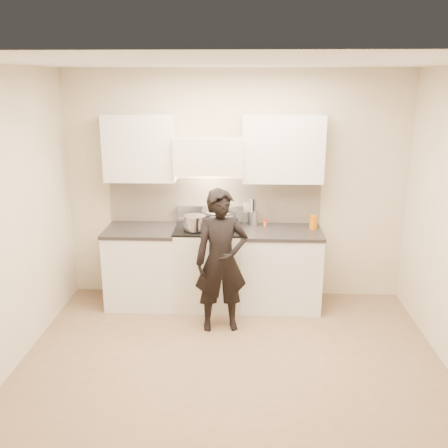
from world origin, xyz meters
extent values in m
plane|color=#876C50|center=(0.00, 0.00, 0.00)|extent=(4.00, 4.00, 0.00)
cube|color=beige|center=(0.00, 1.75, 1.35)|extent=(4.00, 0.04, 2.70)
cube|color=beige|center=(0.00, -1.75, 1.35)|extent=(4.00, 0.04, 2.70)
cube|color=white|center=(0.00, 0.00, 2.69)|extent=(4.00, 3.50, 0.02)
cube|color=beige|center=(-0.25, 1.74, 1.19)|extent=(2.50, 0.02, 0.53)
cube|color=#B5B7C5|center=(-0.30, 1.70, 1.03)|extent=(0.76, 0.08, 0.20)
cube|color=beige|center=(-0.30, 1.55, 1.75)|extent=(0.76, 0.40, 0.40)
cylinder|color=#A1A2AF|center=(-0.30, 1.37, 1.57)|extent=(0.66, 0.02, 0.02)
cube|color=silver|center=(0.53, 1.58, 1.83)|extent=(0.90, 0.33, 0.75)
cube|color=silver|center=(-1.08, 1.58, 1.83)|extent=(0.80, 0.33, 0.75)
cube|color=beige|center=(0.13, 1.73, 1.10)|extent=(0.08, 0.01, 0.12)
cube|color=beige|center=(-0.30, 1.43, 0.46)|extent=(0.76, 0.65, 0.92)
cube|color=black|center=(-0.30, 1.43, 0.93)|extent=(0.76, 0.65, 0.02)
cube|color=silver|center=(-0.14, 1.54, 0.95)|extent=(0.36, 0.34, 0.01)
cylinder|color=#A1A2AF|center=(-0.30, 1.13, 0.78)|extent=(0.62, 0.02, 0.02)
cylinder|color=black|center=(-0.48, 1.28, 0.95)|extent=(0.18, 0.18, 0.01)
cylinder|color=black|center=(-0.12, 1.28, 0.95)|extent=(0.18, 0.18, 0.01)
cylinder|color=black|center=(-0.48, 1.57, 0.95)|extent=(0.18, 0.18, 0.01)
cylinder|color=black|center=(-0.12, 1.57, 0.95)|extent=(0.18, 0.18, 0.01)
cube|color=silver|center=(0.53, 1.43, 0.44)|extent=(0.90, 0.65, 0.88)
cube|color=black|center=(0.53, 1.43, 0.90)|extent=(0.92, 0.67, 0.04)
cube|color=silver|center=(-1.08, 1.43, 0.44)|extent=(0.80, 0.65, 0.88)
cube|color=black|center=(-1.08, 1.43, 0.90)|extent=(0.82, 0.67, 0.04)
ellipsoid|color=#A1A2AF|center=(-0.18, 1.52, 1.07)|extent=(0.39, 0.39, 0.22)
torus|color=#A1A2AF|center=(-0.18, 1.52, 1.12)|extent=(0.41, 0.41, 0.02)
ellipsoid|color=#C1B48D|center=(-0.18, 1.52, 1.06)|extent=(0.23, 0.23, 0.10)
cylinder|color=white|center=(-0.24, 1.36, 1.18)|extent=(0.08, 0.29, 0.21)
cylinder|color=#A1A2AF|center=(-0.44, 1.28, 1.04)|extent=(0.29, 0.29, 0.16)
cube|color=#A1A2AF|center=(-0.59, 1.24, 1.10)|extent=(0.06, 0.04, 0.01)
cube|color=#A1A2AF|center=(-0.30, 1.32, 1.10)|extent=(0.06, 0.04, 0.01)
cylinder|color=#B5B7C5|center=(0.21, 1.61, 1.01)|extent=(0.12, 0.12, 0.17)
cylinder|color=black|center=(0.23, 1.62, 1.09)|extent=(0.01, 0.01, 0.30)
cylinder|color=white|center=(0.22, 1.64, 1.09)|extent=(0.01, 0.01, 0.30)
cylinder|color=#B5B7C5|center=(0.20, 1.64, 1.09)|extent=(0.01, 0.01, 0.30)
cylinder|color=black|center=(0.18, 1.63, 1.09)|extent=(0.01, 0.01, 0.30)
cylinder|color=#B5B7C5|center=(0.18, 1.61, 1.09)|extent=(0.01, 0.01, 0.30)
cylinder|color=white|center=(0.19, 1.59, 1.09)|extent=(0.01, 0.01, 0.30)
cylinder|color=black|center=(0.21, 1.59, 1.09)|extent=(0.01, 0.01, 0.30)
cylinder|color=#B5B7C5|center=(0.23, 1.60, 1.09)|extent=(0.01, 0.01, 0.30)
cylinder|color=#CD5A29|center=(0.35, 1.55, 0.95)|extent=(0.04, 0.04, 0.07)
cylinder|color=red|center=(0.35, 1.55, 1.00)|extent=(0.04, 0.04, 0.02)
cylinder|color=#BC6009|center=(0.90, 1.50, 1.00)|extent=(0.09, 0.09, 0.16)
imported|color=black|center=(-0.13, 0.82, 0.76)|extent=(0.61, 0.45, 1.52)
camera|label=1|loc=(0.11, -4.02, 2.58)|focal=40.00mm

